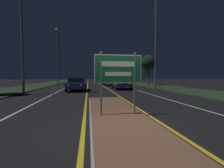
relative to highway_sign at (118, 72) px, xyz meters
The scene contains 19 objects.
ground_plane 2.05m from the highway_sign, 90.00° to the right, with size 160.00×160.00×0.00m, color black.
median_island 1.70m from the highway_sign, 90.00° to the left, with size 2.17×9.60×0.10m.
verge_left 21.24m from the highway_sign, 116.66° to the left, with size 5.00×100.00×0.08m.
verge_right 21.24m from the highway_sign, 63.34° to the left, with size 5.00×100.00×0.08m.
centre_line_yellow_left 24.02m from the highway_sign, 93.05° to the left, with size 0.12×70.00×0.01m.
centre_line_yellow_right 24.02m from the highway_sign, 86.95° to the left, with size 0.12×70.00×0.01m.
lane_line_white_left 24.35m from the highway_sign, 99.96° to the left, with size 0.12×70.00×0.01m.
lane_line_white_right 24.35m from the highway_sign, 80.04° to the left, with size 0.12×70.00×0.01m.
edge_line_white_left 25.04m from the highway_sign, 106.75° to the left, with size 0.10×70.00×0.01m.
edge_line_white_right 25.04m from the highway_sign, 73.25° to the left, with size 0.10×70.00×0.01m.
highway_sign is the anchor object (origin of this frame).
streetlight_left_near 11.80m from the highway_sign, 129.07° to the left, with size 0.57×0.57×11.23m.
streetlight_left_far 24.34m from the highway_sign, 106.19° to the left, with size 0.53×0.53×10.21m.
streetlight_right_near 13.28m from the highway_sign, 58.74° to the left, with size 0.45×0.45×10.66m.
car_receding_0 12.46m from the highway_sign, 76.84° to the left, with size 1.84×4.16×1.39m.
car_receding_1 20.25m from the highway_sign, 83.24° to the left, with size 2.03×4.49×1.43m.
car_receding_2 32.08m from the highway_sign, 80.07° to the left, with size 1.85×4.63×1.38m.
car_approaching_0 11.43m from the highway_sign, 102.12° to the left, with size 2.03×4.24×1.38m.
roadside_palm_right 20.45m from the highway_sign, 64.22° to the left, with size 2.49×2.49×5.08m.
Camera 1 is at (-1.12, -4.49, 1.57)m, focal length 24.00 mm.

